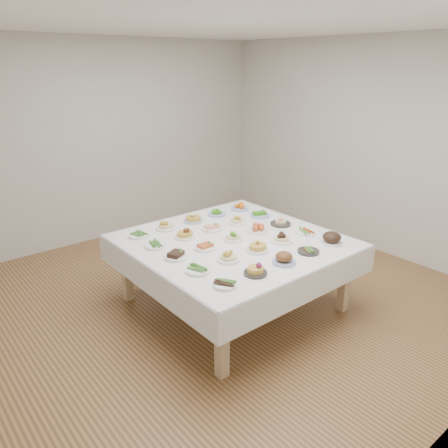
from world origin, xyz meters
TOP-DOWN VIEW (x-y plane):
  - room_envelope at (0.00, 0.00)m, footprint 5.02×5.02m
  - display_table at (-0.01, -0.23)m, footprint 2.01×2.01m
  - dish_0 at (-0.70, -0.93)m, footprint 0.22×0.20m
  - dish_1 at (-0.37, -0.93)m, footprint 0.20×0.20m
  - dish_2 at (-0.02, -0.93)m, footprint 0.21×0.21m
  - dish_3 at (0.33, -0.92)m, footprint 0.20×0.20m
  - dish_4 at (0.68, -0.92)m, footprint 0.20×0.20m
  - dish_5 at (-0.72, -0.58)m, footprint 0.24×0.22m
  - dish_6 at (-0.37, -0.58)m, footprint 0.23×0.23m
  - dish_7 at (-0.01, -0.59)m, footprint 0.21×0.21m
  - dish_8 at (0.33, -0.57)m, footprint 0.23×0.23m
  - dish_9 at (0.70, -0.58)m, footprint 0.21×0.20m
  - dish_10 at (-0.71, -0.23)m, footprint 0.21×0.21m
  - dish_11 at (-0.37, -0.23)m, footprint 0.21×0.21m
  - dish_12 at (-0.02, -0.23)m, footprint 0.19×0.19m
  - dish_13 at (0.34, -0.23)m, footprint 0.22×0.22m
  - dish_14 at (0.68, -0.23)m, footprint 0.22×0.22m
  - dish_15 at (-0.71, 0.13)m, footprint 0.24×0.22m
  - dish_16 at (-0.36, 0.13)m, footprint 0.21×0.21m
  - dish_17 at (-0.00, 0.14)m, footprint 0.21×0.21m
  - dish_18 at (0.33, 0.12)m, footprint 0.20×0.20m
  - dish_19 at (0.70, 0.13)m, footprint 0.22×0.22m
  - dish_20 at (-0.70, 0.47)m, footprint 0.22×0.22m
  - dish_21 at (-0.37, 0.48)m, footprint 0.25×0.25m
  - dish_22 at (-0.01, 0.47)m, footprint 0.21×0.21m
  - dish_23 at (0.34, 0.49)m, footprint 0.21×0.21m
  - dish_24 at (0.69, 0.47)m, footprint 0.22×0.22m

SIDE VIEW (x-z plane):
  - display_table at x=-0.01m, z-range 0.30..1.05m
  - dish_3 at x=0.33m, z-range 0.75..0.79m
  - dish_20 at x=-0.70m, z-range 0.75..0.80m
  - dish_9 at x=0.70m, z-range 0.75..0.80m
  - dish_0 at x=-0.70m, z-range 0.75..0.80m
  - dish_5 at x=-0.72m, z-range 0.75..0.80m
  - dish_15 at x=-0.71m, z-range 0.75..0.80m
  - dish_11 at x=-0.37m, z-range 0.74..0.82m
  - dish_23 at x=0.34m, z-range 0.74..0.83m
  - dish_17 at x=0.00m, z-range 0.74..0.83m
  - dish_19 at x=0.70m, z-range 0.74..0.83m
  - dish_24 at x=0.69m, z-range 0.74..0.83m
  - dish_10 at x=-0.71m, z-range 0.74..0.84m
  - dish_14 at x=0.68m, z-range 0.74..0.85m
  - dish_18 at x=0.33m, z-range 0.74..0.85m
  - dish_2 at x=-0.02m, z-range 0.74..0.85m
  - dish_1 at x=-0.37m, z-range 0.74..0.85m
  - dish_13 at x=0.34m, z-range 0.75..0.85m
  - dish_12 at x=-0.02m, z-range 0.75..0.86m
  - dish_16 at x=-0.36m, z-range 0.74..0.87m
  - dish_7 at x=-0.01m, z-range 0.74..0.87m
  - dish_4 at x=0.68m, z-range 0.75..0.87m
  - dish_8 at x=0.33m, z-range 0.75..0.87m
  - dish_6 at x=-0.37m, z-range 0.75..0.87m
  - dish_22 at x=-0.01m, z-range 0.75..0.88m
  - dish_21 at x=-0.37m, z-range 0.75..0.88m
  - room_envelope at x=0.00m, z-range 0.43..3.24m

